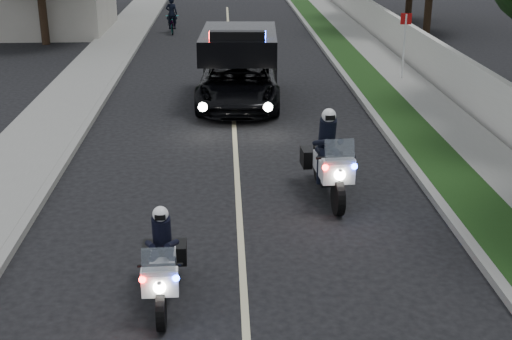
% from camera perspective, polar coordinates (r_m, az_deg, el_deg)
% --- Properties ---
extents(ground, '(120.00, 120.00, 0.00)m').
position_cam_1_polar(ground, '(10.61, -0.94, -11.52)').
color(ground, black).
rests_on(ground, ground).
extents(curb_right, '(0.20, 60.00, 0.15)m').
position_cam_1_polar(curb_right, '(20.25, 9.85, 4.41)').
color(curb_right, gray).
rests_on(curb_right, ground).
extents(grass_verge, '(1.20, 60.00, 0.16)m').
position_cam_1_polar(grass_verge, '(20.41, 11.78, 4.41)').
color(grass_verge, '#193814').
rests_on(grass_verge, ground).
extents(sidewalk_right, '(1.40, 60.00, 0.16)m').
position_cam_1_polar(sidewalk_right, '(20.77, 15.26, 4.40)').
color(sidewalk_right, gray).
rests_on(sidewalk_right, ground).
extents(property_wall, '(0.22, 60.00, 1.50)m').
position_cam_1_polar(property_wall, '(20.93, 18.06, 6.14)').
color(property_wall, beige).
rests_on(property_wall, ground).
extents(curb_left, '(0.20, 60.00, 0.15)m').
position_cam_1_polar(curb_left, '(20.15, -13.63, 4.04)').
color(curb_left, gray).
rests_on(curb_left, ground).
extents(sidewalk_left, '(2.00, 60.00, 0.16)m').
position_cam_1_polar(sidewalk_left, '(20.38, -16.68, 3.95)').
color(sidewalk_left, gray).
rests_on(sidewalk_left, ground).
extents(lane_marking, '(0.12, 50.00, 0.01)m').
position_cam_1_polar(lane_marking, '(19.80, -1.86, 4.12)').
color(lane_marking, '#BFB78C').
rests_on(lane_marking, ground).
extents(police_moto_left, '(0.69, 1.83, 1.54)m').
position_cam_1_polar(police_moto_left, '(10.92, -7.62, -10.69)').
color(police_moto_left, white).
rests_on(police_moto_left, ground).
extents(police_moto_right, '(0.92, 2.26, 1.89)m').
position_cam_1_polar(police_moto_right, '(14.63, 5.96, -2.16)').
color(police_moto_right, silver).
rests_on(police_moto_right, ground).
extents(police_suv, '(2.75, 5.46, 2.60)m').
position_cam_1_polar(police_suv, '(21.65, -1.41, 5.57)').
color(police_suv, black).
rests_on(police_suv, ground).
extents(bicycle, '(0.82, 1.85, 0.94)m').
position_cam_1_polar(bicycle, '(34.91, -6.97, 11.25)').
color(bicycle, black).
rests_on(bicycle, ground).
extents(cyclist, '(0.57, 0.40, 1.53)m').
position_cam_1_polar(cyclist, '(34.91, -6.97, 11.25)').
color(cyclist, black).
rests_on(cyclist, ground).
extents(sign_post, '(0.42, 0.42, 2.49)m').
position_cam_1_polar(sign_post, '(24.92, 12.00, 7.15)').
color(sign_post, red).
rests_on(sign_post, ground).
extents(tree_right_d, '(7.78, 7.78, 10.27)m').
position_cam_1_polar(tree_right_d, '(35.31, 13.96, 10.91)').
color(tree_right_d, '#123612').
rests_on(tree_right_d, ground).
extents(tree_right_e, '(6.20, 6.20, 9.56)m').
position_cam_1_polar(tree_right_e, '(39.48, 12.50, 12.01)').
color(tree_right_e, '#1B3410').
rests_on(tree_right_e, ground).
extents(tree_left_near, '(8.45, 8.45, 11.01)m').
position_cam_1_polar(tree_left_near, '(33.04, -17.06, 9.97)').
color(tree_left_near, '#1B3712').
rests_on(tree_left_near, ground).
extents(tree_left_far, '(8.22, 8.22, 12.35)m').
position_cam_1_polar(tree_left_far, '(40.82, -16.42, 11.94)').
color(tree_left_far, '#193510').
rests_on(tree_left_far, ground).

